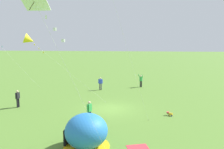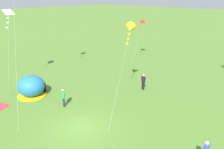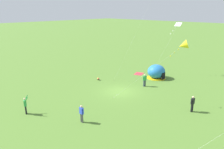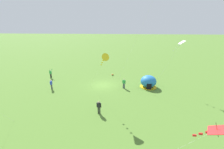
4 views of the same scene
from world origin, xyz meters
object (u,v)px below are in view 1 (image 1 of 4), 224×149
toddler_crawling (170,114)px  kite_white (39,9)px  person_far_back (18,98)px  person_strolling (100,83)px  person_watching_sky (141,80)px  popup_tent (86,132)px  person_center_field (89,110)px  kite_yellow (29,40)px

toddler_crawling → kite_white: kite_white is taller
toddler_crawling → person_far_back: (0.45, 14.59, 0.79)m
person_strolling → person_watching_sky: bearing=-62.8°
popup_tent → person_center_field: (4.24, 0.87, -0.03)m
toddler_crawling → person_center_field: 7.08m
popup_tent → kite_yellow: 11.21m
person_watching_sky → person_center_field: bearing=165.3°
person_watching_sky → toddler_crawling: bearing=-167.8°
person_strolling → person_far_back: size_ratio=1.00×
popup_tent → person_watching_sky: size_ratio=1.49×
toddler_crawling → person_far_back: bearing=88.2°
person_center_field → kite_white: kite_white is taller
person_far_back → kite_white: (-11.45, -8.32, 6.61)m
person_far_back → toddler_crawling: bearing=-91.8°
toddler_crawling → kite_white: size_ratio=0.07×
toddler_crawling → kite_yellow: bearing=90.2°
popup_tent → toddler_crawling: size_ratio=5.20×
person_strolling → kite_yellow: (-9.68, 4.67, 5.64)m
person_far_back → kite_yellow: kite_yellow is taller
person_strolling → kite_yellow: bearing=154.2°
popup_tent → kite_white: kite_white is taller
person_center_field → person_strolling: bearing=7.1°
toddler_crawling → kite_white: bearing=150.3°
person_center_field → person_watching_sky: (14.90, -3.91, 0.03)m
toddler_crawling → kite_yellow: 14.29m
toddler_crawling → kite_yellow: size_ratio=0.07×
popup_tent → kite_yellow: size_ratio=0.39×
person_far_back → kite_white: bearing=-144.0°
person_watching_sky → person_far_back: (-11.95, 11.91, -0.03)m
kite_white → person_watching_sky: bearing=-8.7°
person_strolling → person_far_back: 11.24m
toddler_crawling → person_strolling: (9.63, 8.09, 0.79)m
popup_tent → person_watching_sky: bearing=-9.0°
popup_tent → person_strolling: popup_tent is taller
person_strolling → kite_white: (-20.63, -1.82, 6.61)m
person_center_field → kite_yellow: kite_yellow is taller
toddler_crawling → person_watching_sky: bearing=12.2°
person_watching_sky → person_far_back: person_watching_sky is taller
person_center_field → person_watching_sky: size_ratio=0.91×
popup_tent → kite_white: (-4.28, 0.55, 6.58)m
person_center_field → kite_yellow: size_ratio=0.24×
person_watching_sky → kite_white: kite_white is taller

